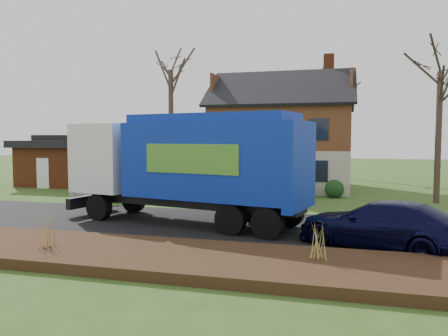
# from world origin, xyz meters

# --- Properties ---
(ground) EXTENTS (120.00, 120.00, 0.00)m
(ground) POSITION_xyz_m (0.00, 0.00, 0.00)
(ground) COLOR #314C19
(ground) RESTS_ON ground
(road) EXTENTS (80.00, 7.00, 0.02)m
(road) POSITION_xyz_m (0.00, 0.00, 0.01)
(road) COLOR black
(road) RESTS_ON ground
(mulch_verge) EXTENTS (80.00, 3.50, 0.30)m
(mulch_verge) POSITION_xyz_m (0.00, -5.30, 0.15)
(mulch_verge) COLOR black
(mulch_verge) RESTS_ON ground
(main_house) EXTENTS (12.95, 8.95, 9.26)m
(main_house) POSITION_xyz_m (1.49, 13.91, 4.03)
(main_house) COLOR #C3B39D
(main_house) RESTS_ON ground
(ranch_house) EXTENTS (9.80, 8.20, 3.70)m
(ranch_house) POSITION_xyz_m (-12.00, 13.00, 1.81)
(ranch_house) COLOR brown
(ranch_house) RESTS_ON ground
(garbage_truck) EXTENTS (10.69, 4.85, 4.43)m
(garbage_truck) POSITION_xyz_m (-0.00, 0.14, 2.56)
(garbage_truck) COLOR black
(garbage_truck) RESTS_ON ground
(silver_sedan) EXTENTS (4.13, 1.57, 1.35)m
(silver_sedan) POSITION_xyz_m (-6.50, 5.02, 0.67)
(silver_sedan) COLOR #B0B2B8
(silver_sedan) RESTS_ON ground
(navy_wagon) EXTENTS (5.70, 4.09, 1.53)m
(navy_wagon) POSITION_xyz_m (7.22, -2.06, 0.77)
(navy_wagon) COLOR black
(navy_wagon) RESTS_ON ground
(tree_front_west) EXTENTS (3.70, 3.70, 11.01)m
(tree_front_west) POSITION_xyz_m (-4.89, 10.33, 9.07)
(tree_front_west) COLOR #453229
(tree_front_west) RESTS_ON ground
(tree_front_east) EXTENTS (3.60, 3.60, 10.01)m
(tree_front_east) POSITION_xyz_m (10.93, 8.90, 8.14)
(tree_front_east) COLOR #423127
(tree_front_east) RESTS_ON ground
(tree_back) EXTENTS (3.39, 3.39, 10.73)m
(tree_back) POSITION_xyz_m (5.77, 23.01, 8.95)
(tree_back) COLOR #453529
(tree_back) RESTS_ON ground
(grass_clump_mid) EXTENTS (0.38, 0.31, 1.07)m
(grass_clump_mid) POSITION_xyz_m (-2.37, -5.63, 0.83)
(grass_clump_mid) COLOR tan
(grass_clump_mid) RESTS_ON mulch_verge
(grass_clump_east) EXTENTS (0.39, 0.32, 0.97)m
(grass_clump_east) POSITION_xyz_m (5.39, -4.95, 0.78)
(grass_clump_east) COLOR tan
(grass_clump_east) RESTS_ON mulch_verge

